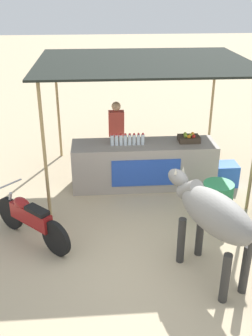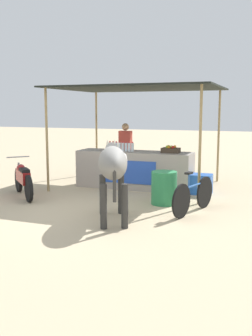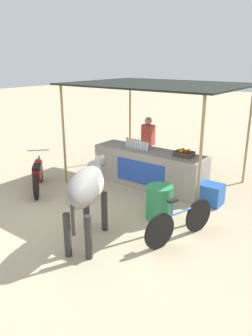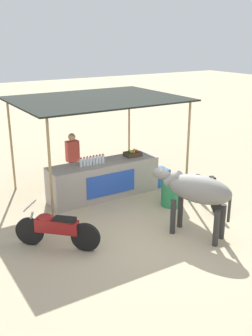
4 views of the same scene
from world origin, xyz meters
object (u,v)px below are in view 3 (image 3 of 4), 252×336
Objects in this scene: stall_counter at (149,168)px; water_barrel at (159,202)px; vendor_behind_counter at (148,146)px; cow at (87,188)px; fruit_crate at (184,153)px; bicycle_leaning at (180,222)px; motorcycle_parked at (38,173)px; cooler_box at (209,194)px.

stall_counter is 4.18× the size of water_barrel.
vendor_behind_counter is 3.86m from cow.
fruit_crate is at bearing -25.33° from vendor_behind_counter.
cow is at bearing -142.19° from bicycle_leaning.
water_barrel is at bearing 7.63° from motorcycle_parked.
stall_counter is at bearing 176.75° from cooler_box.
vendor_behind_counter reaches higher than bicycle_leaning.
fruit_crate reaches higher than stall_counter.
motorcycle_parked reaches higher than water_barrel.
bicycle_leaning is at bearing -47.30° from vendor_behind_counter.
motorcycle_parked reaches higher than bicycle_leaning.
stall_counter reaches higher than bicycle_leaning.
cow is at bearing -21.18° from motorcycle_parked.
stall_counter is 5.00× the size of cooler_box.
fruit_crate is 0.32× the size of motorcycle_parked.
cow is (1.16, -3.68, 0.18)m from vendor_behind_counter.
cooler_box is 4.22m from motorcycle_parked.
bicycle_leaning is at bearing -0.74° from motorcycle_parked.
cooler_box is (1.71, -0.10, -0.24)m from stall_counter.
vendor_behind_counter is at bearing 58.88° from motorcycle_parked.
bicycle_leaning is (2.46, -2.67, -0.50)m from vendor_behind_counter.
cow is at bearing -110.51° from water_barrel.
vendor_behind_counter is (-0.54, 0.75, 0.37)m from stall_counter.
motorcycle_parked is at bearing -138.62° from stall_counter.
stall_counter is 1.10m from fruit_crate.
stall_counter is 2.82m from motorcycle_parked.
bicycle_leaning is at bearing -63.53° from fruit_crate.
cow is at bearing -72.47° from vendor_behind_counter.
cow reaches higher than stall_counter.
cow reaches higher than motorcycle_parked.
fruit_crate is at bearing 99.30° from water_barrel.
water_barrel is 0.89m from bicycle_leaning.
fruit_crate is 0.61× the size of water_barrel.
bicycle_leaning is at bearing -33.85° from water_barrel.
fruit_crate is at bearing 32.00° from motorcycle_parked.
vendor_behind_counter reaches higher than cooler_box.
water_barrel is 3.34m from motorcycle_parked.
cow is 1.32× the size of motorcycle_parked.
cow is (0.63, -2.93, 0.55)m from stall_counter.
stall_counter is 6.82× the size of fruit_crate.
cow is 1.78m from bicycle_leaning.
bicycle_leaning is (0.74, -0.50, -0.01)m from water_barrel.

